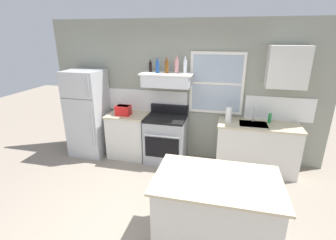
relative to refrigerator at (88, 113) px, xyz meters
name	(u,v)px	position (x,y,z in m)	size (l,w,h in m)	color
ground_plane	(151,228)	(1.90, -1.84, -0.88)	(16.00, 16.00, 0.00)	gray
back_wall	(184,92)	(1.93, 0.39, 0.47)	(5.40, 0.11, 2.70)	gray
refrigerator	(88,113)	(0.00, 0.00, 0.00)	(0.70, 0.72, 1.76)	#B7BABC
counter_left_of_stove	(129,135)	(0.85, 0.06, -0.42)	(0.79, 0.63, 0.91)	silver
toaster	(123,110)	(0.80, -0.02, 0.13)	(0.30, 0.20, 0.19)	red
stove_range	(166,139)	(1.65, 0.02, -0.41)	(0.76, 0.69, 1.09)	#9EA0A5
range_hood_shelf	(167,79)	(1.65, 0.12, 0.74)	(0.96, 0.52, 0.24)	silver
bottle_balsamic_dark	(150,67)	(1.31, 0.17, 0.96)	(0.06, 0.06, 0.23)	black
bottle_blue_liqueur	(157,67)	(1.48, 0.06, 0.98)	(0.07, 0.07, 0.27)	#1E478C
bottle_amber_wine	(167,67)	(1.65, 0.09, 0.98)	(0.07, 0.07, 0.28)	brown
bottle_rose_pink	(177,66)	(1.82, 0.14, 1.00)	(0.07, 0.07, 0.31)	#C67F84
bottle_clear_tall	(185,66)	(1.98, 0.16, 0.99)	(0.06, 0.06, 0.30)	silver
counter_right_with_sink	(256,147)	(3.35, 0.06, -0.42)	(1.43, 0.63, 0.91)	silver
sink_faucet	(254,113)	(3.25, 0.16, 0.21)	(0.03, 0.17, 0.28)	silver
paper_towel_roll	(229,115)	(2.81, 0.06, 0.17)	(0.11, 0.11, 0.27)	white
dish_soap_bottle	(270,118)	(3.53, 0.16, 0.12)	(0.06, 0.06, 0.18)	#268C3F
kitchen_island	(215,212)	(2.72, -1.90, -0.42)	(1.40, 0.90, 0.91)	silver
upper_cabinet_right	(288,67)	(3.70, 0.20, 1.02)	(0.64, 0.32, 0.70)	silver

